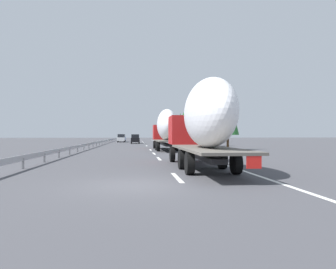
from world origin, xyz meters
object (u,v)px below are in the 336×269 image
car_white_van (121,138)px  car_blue_sedan (122,138)px  road_sign (173,132)px  truck_trailing (203,121)px  car_black_suv (135,139)px  truck_lead (166,128)px

car_white_van → car_blue_sedan: size_ratio=1.11×
car_blue_sedan → road_sign: road_sign is taller
truck_trailing → car_black_suv: bearing=4.3°
car_black_suv → car_blue_sedan: (20.60, 3.44, 0.00)m
truck_lead → car_black_suv: bearing=7.6°
truck_trailing → car_blue_sedan: bearing=5.8°
truck_lead → car_black_suv: (27.49, 3.65, -1.72)m
truck_lead → car_white_van: bearing=10.1°
truck_trailing → car_black_suv: (48.61, 3.65, -1.63)m
car_black_suv → road_sign: bearing=-141.9°
truck_trailing → road_sign: bearing=-4.4°
car_blue_sedan → road_sign: bearing=-160.8°
truck_lead → car_blue_sedan: 48.64m
car_black_suv → car_white_van: 12.17m
car_white_van → road_sign: size_ratio=1.38×
truck_trailing → car_white_van: truck_trailing is taller
car_black_suv → car_blue_sedan: car_blue_sedan is taller
truck_lead → car_blue_sedan: truck_lead is taller
car_white_van → truck_trailing: bearing=-173.4°
truck_trailing → car_black_suv: truck_trailing is taller
truck_trailing → car_white_van: 60.73m
car_white_van → truck_lead: bearing=-169.9°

